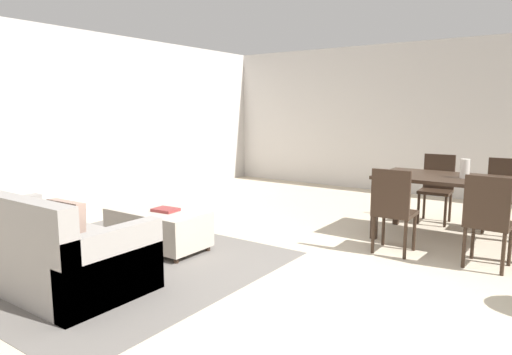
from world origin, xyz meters
name	(u,v)px	position (x,y,z in m)	size (l,w,h in m)	color
ground_plane	(318,291)	(0.00, 0.00, 0.00)	(10.80, 10.80, 0.00)	beige
wall_back	(455,120)	(0.00, 5.00, 1.35)	(9.00, 0.12, 2.70)	beige
wall_left	(60,122)	(-4.50, 0.50, 1.35)	(0.12, 11.00, 2.70)	beige
area_rug	(109,262)	(-2.07, -0.56, 0.00)	(3.00, 2.80, 0.01)	slate
couch	(42,250)	(-2.13, -1.22, 0.29)	(2.00, 0.94, 0.86)	gray
ottoman_table	(158,227)	(-2.01, 0.05, 0.25)	(1.13, 0.58, 0.43)	#B7AD9E
dining_table	(456,185)	(0.61, 2.20, 0.67)	(1.71, 0.95, 0.76)	#332319
dining_chair_near_left	(393,206)	(0.17, 1.34, 0.52)	(0.41, 0.41, 0.92)	#332319
dining_chair_near_right	(488,217)	(1.07, 1.40, 0.52)	(0.42, 0.42, 0.92)	#332319
dining_chair_far_left	(437,184)	(0.21, 3.07, 0.52)	(0.42, 0.42, 0.92)	#332319
dining_chair_far_right	(503,191)	(1.01, 3.03, 0.52)	(0.41, 0.41, 0.92)	#332319
vase_centerpiece	(465,169)	(0.70, 2.18, 0.87)	(0.10, 0.10, 0.22)	silver
book_on_ottoman	(166,210)	(-1.89, 0.06, 0.45)	(0.26, 0.20, 0.03)	maroon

